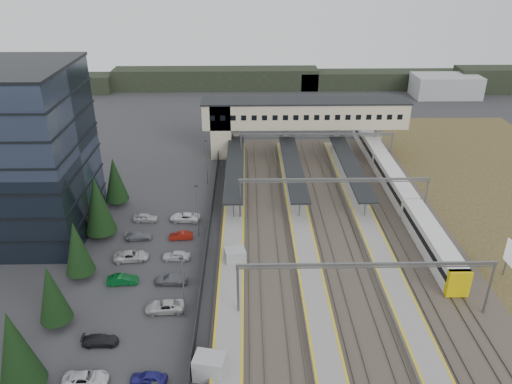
{
  "coord_description": "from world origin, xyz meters",
  "views": [
    {
      "loc": [
        -0.83,
        -52.68,
        37.63
      ],
      "look_at": [
        0.44,
        16.13,
        4.0
      ],
      "focal_mm": 35.0,
      "sensor_mm": 36.0,
      "label": 1
    }
  ],
  "objects_px": {
    "relay_cabin_far": "(235,258)",
    "train": "(394,183)",
    "relay_cabin_near": "(210,367)",
    "footbridge": "(290,116)"
  },
  "relations": [
    {
      "from": "train",
      "to": "relay_cabin_near",
      "type": "bearing_deg",
      "value": -125.62
    },
    {
      "from": "relay_cabin_far",
      "to": "train",
      "type": "bearing_deg",
      "value": 38.29
    },
    {
      "from": "relay_cabin_near",
      "to": "train",
      "type": "distance_m",
      "value": 49.19
    },
    {
      "from": "relay_cabin_far",
      "to": "train",
      "type": "height_order",
      "value": "train"
    },
    {
      "from": "relay_cabin_near",
      "to": "train",
      "type": "height_order",
      "value": "train"
    },
    {
      "from": "relay_cabin_near",
      "to": "relay_cabin_far",
      "type": "relative_size",
      "value": 1.12
    },
    {
      "from": "relay_cabin_near",
      "to": "relay_cabin_far",
      "type": "distance_m",
      "value": 19.13
    },
    {
      "from": "relay_cabin_far",
      "to": "relay_cabin_near",
      "type": "bearing_deg",
      "value": -96.26
    },
    {
      "from": "relay_cabin_near",
      "to": "footbridge",
      "type": "distance_m",
      "value": 60.36
    },
    {
      "from": "relay_cabin_far",
      "to": "train",
      "type": "relative_size",
      "value": 0.05
    }
  ]
}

